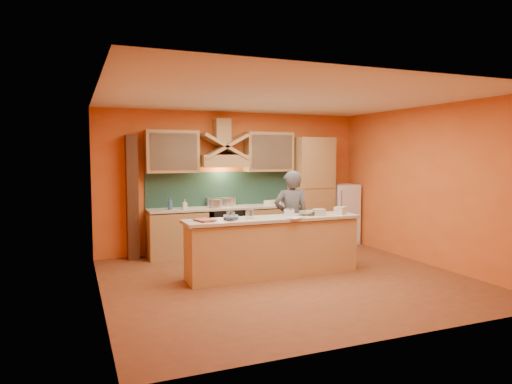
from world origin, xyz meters
name	(u,v)px	position (x,y,z in m)	size (l,w,h in m)	color
floor	(287,279)	(0.00, 0.00, 0.00)	(5.50, 5.00, 0.01)	brown
ceiling	(288,98)	(0.00, 0.00, 2.80)	(5.50, 5.00, 0.01)	white
wall_back	(234,181)	(0.00, 2.50, 1.40)	(5.50, 0.02, 2.80)	orange
wall_front	(394,207)	(0.00, -2.50, 1.40)	(5.50, 0.02, 2.80)	orange
wall_left	(99,196)	(-2.75, 0.00, 1.40)	(0.02, 5.00, 2.80)	orange
wall_right	(428,186)	(2.75, 0.00, 1.40)	(0.02, 5.00, 2.80)	orange
base_cabinet_left	(177,235)	(-1.25, 2.20, 0.43)	(1.10, 0.60, 0.86)	#AE834F
base_cabinet_right	(269,228)	(0.65, 2.20, 0.43)	(1.10, 0.60, 0.86)	#AE834F
counter_top	(225,208)	(-0.30, 2.20, 0.90)	(3.00, 0.62, 0.04)	beige
stove	(225,230)	(-0.30, 2.20, 0.45)	(0.60, 0.58, 0.90)	black
backsplash	(220,189)	(-0.30, 2.48, 1.25)	(3.00, 0.03, 0.70)	#1A3B31
range_hood	(224,161)	(-0.30, 2.25, 1.82)	(0.92, 0.50, 0.24)	#AE834F
hood_chimney	(222,131)	(-0.30, 2.35, 2.40)	(0.30, 0.30, 0.50)	#AE834F
upper_cabinet_left	(172,152)	(-1.30, 2.33, 2.00)	(1.00, 0.35, 0.80)	#AE834F
upper_cabinet_right	(269,152)	(0.70, 2.33, 2.00)	(1.00, 0.35, 0.80)	#AE834F
pantry_column	(312,192)	(1.65, 2.20, 1.15)	(0.80, 0.60, 2.30)	#AE834F
fridge	(342,214)	(2.40, 2.20, 0.65)	(0.58, 0.60, 1.30)	white
trim_column_left	(132,198)	(-2.05, 2.35, 1.15)	(0.20, 0.30, 2.30)	#472816
island_body	(273,248)	(-0.10, 0.30, 0.44)	(2.80, 0.55, 0.88)	tan
island_top	(273,219)	(-0.10, 0.30, 0.92)	(2.90, 0.62, 0.05)	beige
person	(291,218)	(0.46, 0.77, 0.83)	(0.61, 0.40, 1.67)	#4C4C51
pot_large	(216,205)	(-0.50, 2.13, 0.98)	(0.24, 0.24, 0.16)	#B9B8C0
pot_small	(228,203)	(-0.19, 2.27, 0.97)	(0.19, 0.19, 0.15)	silver
soap_bottle_a	(185,204)	(-1.10, 2.16, 1.01)	(0.08, 0.08, 0.18)	silver
soap_bottle_b	(170,203)	(-1.38, 2.15, 1.03)	(0.09, 0.09, 0.23)	#33568E
bowl_back	(272,203)	(0.72, 2.20, 0.96)	(0.23, 0.23, 0.07)	white
dish_rack	(272,203)	(0.67, 2.07, 0.97)	(0.28, 0.22, 0.10)	white
book_lower	(198,221)	(-1.35, 0.27, 0.96)	(0.24, 0.32, 0.03)	#BC5343
book_upper	(224,217)	(-0.90, 0.42, 0.98)	(0.23, 0.32, 0.02)	#435E94
jar_large	(249,214)	(-0.50, 0.33, 1.02)	(0.12, 0.12, 0.14)	white
jar_small	(231,216)	(-0.86, 0.19, 1.01)	(0.13, 0.13, 0.14)	white
kitchen_scale	(289,212)	(0.22, 0.38, 1.00)	(0.13, 0.13, 0.11)	white
mixing_bowl	(306,213)	(0.51, 0.33, 0.98)	(0.28, 0.28, 0.07)	white
cloth	(295,218)	(0.16, 0.05, 0.95)	(0.26, 0.19, 0.02)	beige
grocery_bag_a	(340,210)	(1.10, 0.23, 1.01)	(0.19, 0.15, 0.12)	beige
grocery_bag_b	(319,212)	(0.68, 0.20, 1.00)	(0.18, 0.14, 0.11)	beige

